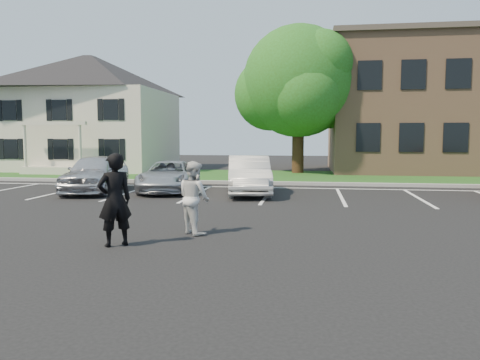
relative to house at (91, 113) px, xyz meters
name	(u,v)px	position (x,y,z in m)	size (l,w,h in m)	color
ground_plane	(233,242)	(13.00, -19.97, -3.83)	(90.00, 90.00, 0.00)	black
curb	(275,183)	(13.00, -7.97, -3.75)	(40.00, 0.30, 0.15)	gray
grass_strip	(280,177)	(13.00, -3.97, -3.79)	(44.00, 8.00, 0.08)	#1A4919
stall_lines	(304,193)	(14.40, -11.02, -3.82)	(34.00, 5.36, 0.01)	silver
house	(91,113)	(0.00, 0.00, 0.00)	(10.30, 9.22, 7.60)	beige
tree	(300,84)	(13.98, -1.41, 1.52)	(7.80, 7.20, 8.80)	black
man_black_suit	(115,200)	(10.64, -20.73, -2.86)	(0.71, 0.46, 1.94)	black
man_white_shirt	(194,198)	(11.96, -19.27, -2.98)	(0.83, 0.64, 1.70)	silver
car_silver_west	(96,173)	(6.01, -11.96, -3.05)	(1.84, 4.57, 1.56)	silver
car_silver_minivan	(169,176)	(8.91, -11.31, -3.20)	(2.08, 4.52, 1.26)	#B0B2B8
car_white_sedan	(249,175)	(12.25, -11.60, -3.08)	(1.59, 4.55, 1.50)	silver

